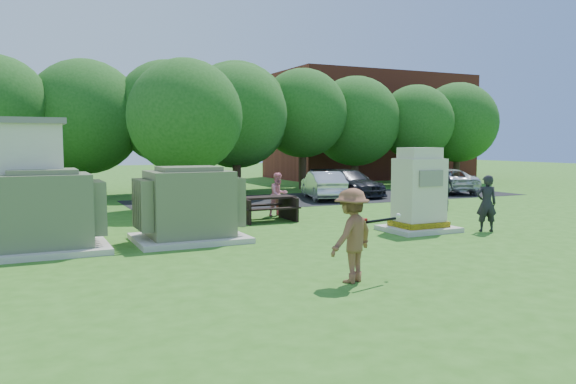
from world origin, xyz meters
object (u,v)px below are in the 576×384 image
picnic_table (266,206)px  person_by_generator (486,203)px  car_silver_a (323,185)px  car_dark (348,183)px  transformer_right (189,206)px  person_walking_right (444,188)px  transformer_left (44,213)px  batter (352,235)px  car_white (208,187)px  generator_cabinet (419,195)px  car_silver_b (444,181)px  person_at_picnic (279,194)px

picnic_table → person_by_generator: 7.26m
car_silver_a → car_dark: size_ratio=0.88×
transformer_right → person_walking_right: transformer_right is taller
transformer_left → picnic_table: 7.69m
batter → car_white: (1.89, 15.46, -0.19)m
generator_cabinet → batter: bearing=-139.0°
person_by_generator → person_walking_right: person_walking_right is taller
person_by_generator → generator_cabinet: bearing=-4.1°
batter → transformer_right: bearing=-99.7°
transformer_left → batter: 7.95m
transformer_left → car_white: transformer_left is taller
picnic_table → car_silver_a: car_silver_a is taller
car_dark → transformer_right: bearing=-144.6°
person_walking_right → car_silver_a: person_walking_right is taller
car_white → picnic_table: bearing=-103.1°
car_silver_b → car_silver_a: bearing=19.0°
transformer_left → car_silver_a: 15.30m
generator_cabinet → picnic_table: generator_cabinet is taller
picnic_table → person_at_picnic: (0.97, 1.05, 0.27)m
person_walking_right → person_by_generator: bearing=-23.7°
batter → person_at_picnic: 10.09m
person_at_picnic → car_dark: bearing=28.8°
batter → car_white: 15.58m
person_at_picnic → car_silver_a: bearing=34.3°
picnic_table → car_silver_b: bearing=24.8°
person_by_generator → batter: bearing=51.1°
picnic_table → car_silver_a: bearing=46.7°
person_walking_right → car_dark: 6.97m
picnic_table → batter: bearing=-102.1°
person_walking_right → car_silver_b: bearing=142.4°
batter → person_at_picnic: bearing=-131.2°
person_at_picnic → person_walking_right: bearing=-23.7°
person_at_picnic → person_walking_right: size_ratio=0.88×
transformer_left → generator_cabinet: 10.66m
car_white → car_silver_a: size_ratio=1.04×
transformer_right → person_at_picnic: bearing=40.5°
car_silver_a → car_silver_b: bearing=-162.0°
person_by_generator → car_silver_b: person_by_generator is taller
transformer_left → transformer_right: bearing=0.0°
batter → person_by_generator: (7.07, 3.61, -0.05)m
person_at_picnic → transformer_left: bearing=-167.3°
generator_cabinet → transformer_right: bearing=169.1°
batter → car_white: batter is taller
generator_cabinet → person_at_picnic: 5.68m
car_white → person_by_generator: bearing=-79.2°
transformer_left → picnic_table: size_ratio=1.49×
transformer_right → person_at_picnic: (4.44, 3.79, -0.16)m
car_white → car_dark: size_ratio=0.91×
generator_cabinet → car_silver_b: (9.82, 10.19, -0.47)m
person_by_generator → transformer_right: bearing=9.3°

